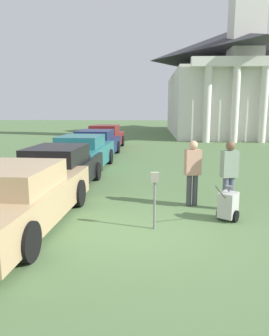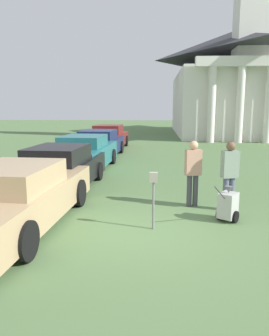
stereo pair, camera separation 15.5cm
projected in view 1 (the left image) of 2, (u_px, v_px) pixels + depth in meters
name	position (u px, v px, depth m)	size (l,w,h in m)	color
ground_plane	(151.00, 232.00, 7.07)	(120.00, 120.00, 0.00)	#517042
parked_car_tan	(18.00, 198.00, 7.28)	(2.23, 5.37, 1.43)	tan
parked_car_black	(59.00, 170.00, 10.49)	(2.15, 5.23, 1.45)	black
parked_car_teal	(82.00, 154.00, 14.02)	(2.26, 5.05, 1.48)	#23666B
parked_car_navy	(96.00, 144.00, 17.55)	(2.26, 5.23, 1.46)	#19234C
parked_car_maroon	(105.00, 138.00, 21.12)	(2.20, 4.75, 1.52)	maroon
parking_meter	(155.00, 190.00, 7.12)	(0.18, 0.09, 1.28)	slate
person_worker	(193.00, 169.00, 8.80)	(0.46, 0.30, 1.79)	#3F3F47
person_supervisor	(229.00, 171.00, 8.46)	(0.46, 0.32, 1.81)	#515670
equipment_cart	(228.00, 205.00, 7.76)	(0.73, 0.92, 1.00)	#B2B2AD
church	(226.00, 79.00, 31.99)	(10.59, 17.54, 23.24)	silver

